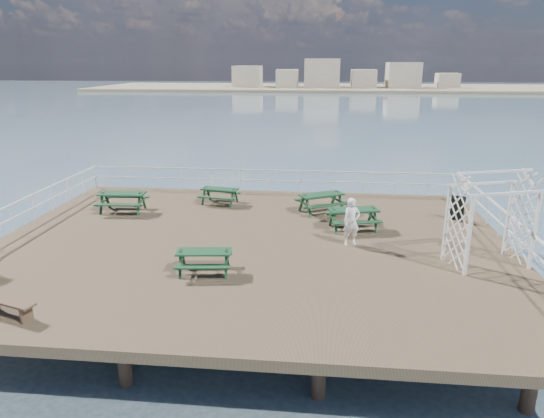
{
  "coord_description": "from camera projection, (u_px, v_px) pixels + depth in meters",
  "views": [
    {
      "loc": [
        2.39,
        -15.83,
        6.09
      ],
      "look_at": [
        0.73,
        0.39,
        1.1
      ],
      "focal_mm": 32.0,
      "sensor_mm": 36.0,
      "label": 1
    }
  ],
  "objects": [
    {
      "name": "ground",
      "position": [
        250.0,
        245.0,
        17.12
      ],
      "size": [
        18.0,
        14.0,
        0.3
      ],
      "primitive_type": "cube",
      "color": "brown",
      "rests_on": "ground"
    },
    {
      "name": "sea_backdrop",
      "position": [
        357.0,
        84.0,
        143.54
      ],
      "size": [
        300.0,
        300.0,
        9.2
      ],
      "color": "#42586F",
      "rests_on": "ground"
    },
    {
      "name": "railing",
      "position": [
        258.0,
        198.0,
        19.27
      ],
      "size": [
        17.77,
        13.76,
        1.1
      ],
      "color": "silver",
      "rests_on": "ground"
    },
    {
      "name": "picnic_table_a",
      "position": [
        122.0,
        198.0,
        20.32
      ],
      "size": [
        1.96,
        1.62,
        0.92
      ],
      "rotation": [
        0.0,
        0.0,
        0.05
      ],
      "color": "#163C1C",
      "rests_on": "ground"
    },
    {
      "name": "picnic_table_b",
      "position": [
        220.0,
        193.0,
        21.5
      ],
      "size": [
        1.81,
        1.56,
        0.78
      ],
      "rotation": [
        0.0,
        0.0,
        -0.18
      ],
      "color": "#163C1C",
      "rests_on": "ground"
    },
    {
      "name": "picnic_table_c",
      "position": [
        321.0,
        199.0,
        20.24
      ],
      "size": [
        2.34,
        2.2,
        0.9
      ],
      "rotation": [
        0.0,
        0.0,
        0.51
      ],
      "color": "#163C1C",
      "rests_on": "ground"
    },
    {
      "name": "picnic_table_d",
      "position": [
        204.0,
        257.0,
        14.43
      ],
      "size": [
        1.75,
        1.48,
        0.79
      ],
      "rotation": [
        0.0,
        0.0,
        0.11
      ],
      "color": "#163C1C",
      "rests_on": "ground"
    },
    {
      "name": "picnic_table_e",
      "position": [
        353.0,
        214.0,
        18.19
      ],
      "size": [
        2.12,
        1.85,
        0.9
      ],
      "rotation": [
        0.0,
        0.0,
        0.22
      ],
      "color": "#163C1C",
      "rests_on": "ground"
    },
    {
      "name": "flat_bench_near",
      "position": [
        8.0,
        304.0,
        11.96
      ],
      "size": [
        1.6,
        0.82,
        0.45
      ],
      "rotation": [
        0.0,
        0.0,
        -0.3
      ],
      "color": "brown",
      "rests_on": "ground"
    },
    {
      "name": "trellis_arbor",
      "position": [
        490.0,
        224.0,
        14.8
      ],
      "size": [
        2.69,
        1.96,
        2.99
      ],
      "rotation": [
        0.0,
        0.0,
        0.31
      ],
      "color": "silver",
      "rests_on": "ground"
    },
    {
      "name": "sandwich_board",
      "position": [
        456.0,
        209.0,
        19.23
      ],
      "size": [
        0.72,
        0.64,
        0.97
      ],
      "rotation": [
        0.0,
        0.0,
        -0.41
      ],
      "color": "black",
      "rests_on": "ground"
    },
    {
      "name": "person",
      "position": [
        352.0,
        222.0,
        16.55
      ],
      "size": [
        0.7,
        0.57,
        1.66
      ],
      "primitive_type": "imported",
      "rotation": [
        0.0,
        0.0,
        0.32
      ],
      "color": "white",
      "rests_on": "ground"
    }
  ]
}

